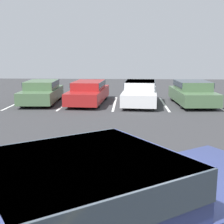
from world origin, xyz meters
TOP-DOWN VIEW (x-y plane):
  - stall_stripe_a at (-6.00, 13.82)m, footprint 0.12×4.91m
  - stall_stripe_b at (-3.24, 13.82)m, footprint 0.12×4.91m
  - stall_stripe_c at (-0.48, 13.82)m, footprint 0.12×4.91m
  - stall_stripe_d at (2.27, 13.82)m, footprint 0.12×4.91m
  - stall_stripe_e at (5.03, 13.82)m, footprint 0.12×4.91m
  - parked_sedan_a at (-4.62, 13.82)m, footprint 1.98×4.39m
  - parked_sedan_b at (-1.97, 13.94)m, footprint 2.04×4.88m
  - parked_sedan_c at (0.92, 13.69)m, footprint 2.11×4.79m
  - parked_sedan_d at (3.79, 13.68)m, footprint 2.08×4.40m

SIDE VIEW (x-z plane):
  - stall_stripe_a at x=-6.00m, z-range 0.00..0.01m
  - stall_stripe_b at x=-3.24m, z-range 0.00..0.01m
  - stall_stripe_c at x=-0.48m, z-range 0.00..0.01m
  - stall_stripe_d at x=2.27m, z-range 0.00..0.01m
  - stall_stripe_e at x=5.03m, z-range 0.00..0.01m
  - parked_sedan_b at x=-1.97m, z-range 0.04..1.28m
  - parked_sedan_a at x=-4.62m, z-range 0.04..1.30m
  - parked_sedan_c at x=0.92m, z-range 0.04..1.32m
  - parked_sedan_d at x=3.79m, z-range 0.04..1.33m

